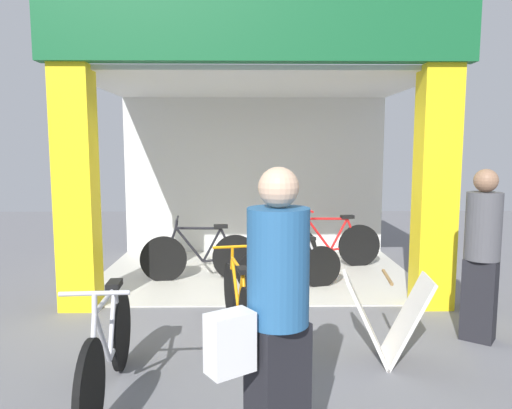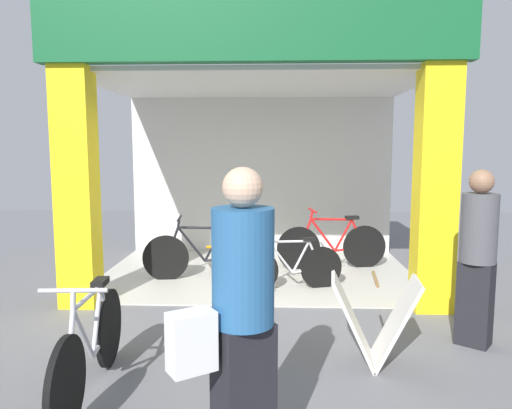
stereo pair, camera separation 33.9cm
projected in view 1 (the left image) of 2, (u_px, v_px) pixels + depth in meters
name	position (u px, v px, depth m)	size (l,w,h in m)	color
ground_plane	(257.00, 307.00, 5.74)	(17.25, 17.25, 0.00)	slate
shop_facade	(255.00, 148.00, 7.01)	(4.82, 3.38, 3.57)	beige
bicycle_inside_0	(328.00, 244.00, 7.55)	(1.72, 0.48, 0.95)	black
bicycle_inside_1	(200.00, 256.00, 6.83)	(1.67, 0.46, 0.92)	black
bicycle_inside_3	(290.00, 267.00, 6.38)	(1.43, 0.48, 0.81)	black
bicycle_parked_0	(238.00, 300.00, 4.91)	(0.45, 1.54, 0.86)	black
bicycle_parked_1	(108.00, 351.00, 3.61)	(0.47, 1.71, 0.94)	black
sandwich_board_sign	(386.00, 319.00, 4.25)	(0.80, 0.54, 0.80)	silver
pedestrian_0	(275.00, 320.00, 2.71)	(0.66, 0.56, 1.80)	black
pedestrian_2	(482.00, 253.00, 4.68)	(0.47, 0.47, 1.70)	black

